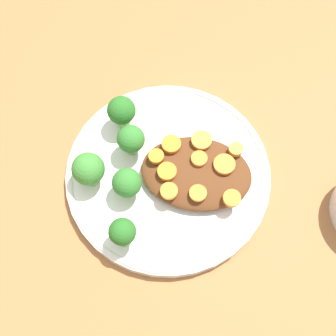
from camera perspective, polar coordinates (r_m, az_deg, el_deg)
ground_plane at (r=0.61m, az=-0.00°, el=-1.15°), size 4.00×4.00×0.00m
plate at (r=0.60m, az=-0.00°, el=-0.77°), size 0.26×0.26×0.02m
stew_mound at (r=0.58m, az=3.50°, el=-0.34°), size 0.14×0.10×0.02m
broccoli_floret_0 at (r=0.60m, az=-5.68°, el=6.87°), size 0.04×0.04×0.05m
broccoli_floret_1 at (r=0.56m, az=-5.02°, el=-1.87°), size 0.04×0.04×0.05m
broccoli_floret_2 at (r=0.58m, az=-4.54°, el=3.45°), size 0.04×0.04×0.05m
broccoli_floret_3 at (r=0.54m, az=-5.55°, el=-7.87°), size 0.03×0.03×0.05m
broccoli_floret_4 at (r=0.57m, az=-9.67°, el=-0.20°), size 0.04×0.04×0.05m
carrot_slice_0 at (r=0.56m, az=3.67°, el=-3.08°), size 0.02×0.02×0.00m
carrot_slice_1 at (r=0.56m, az=7.78°, el=-3.67°), size 0.02×0.02×0.01m
carrot_slice_2 at (r=0.58m, az=-1.44°, el=1.42°), size 0.02×0.02×0.01m
carrot_slice_3 at (r=0.58m, az=6.88°, el=0.44°), size 0.03×0.03×0.01m
carrot_slice_4 at (r=0.58m, az=0.45°, el=2.93°), size 0.02×0.02×0.01m
carrot_slice_5 at (r=0.58m, az=3.82°, el=1.13°), size 0.02×0.02×0.01m
carrot_slice_6 at (r=0.59m, az=8.27°, el=2.29°), size 0.02×0.02×0.01m
carrot_slice_7 at (r=0.59m, az=4.12°, el=3.39°), size 0.03×0.03×0.01m
carrot_slice_8 at (r=0.57m, az=0.07°, el=-0.45°), size 0.02×0.02×0.01m
carrot_slice_9 at (r=0.56m, az=0.13°, el=-2.82°), size 0.02×0.02×0.01m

